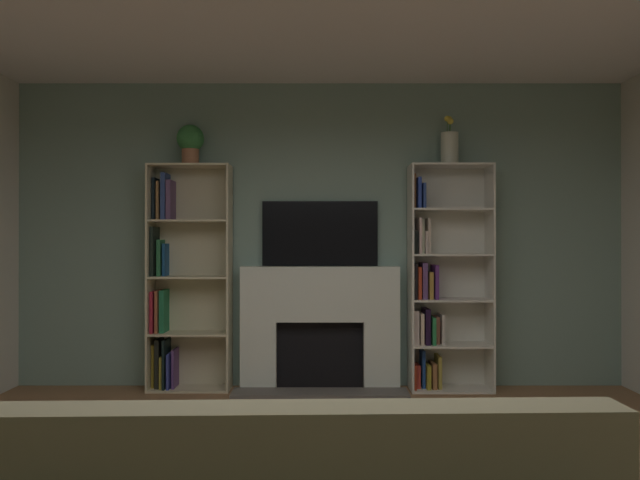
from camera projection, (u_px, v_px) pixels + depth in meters
The scene contains 7 objects.
wall_back_accent at pixel (320, 234), 5.86m from camera, with size 5.79×0.06×2.85m, color gray.
fireplace at pixel (320, 324), 5.72m from camera, with size 1.56×0.50×1.12m.
tv at pixel (320, 234), 5.80m from camera, with size 1.08×0.06×0.60m, color black.
bookshelf_left at pixel (181, 281), 5.72m from camera, with size 0.74×0.31×2.06m.
bookshelf_right at pixel (439, 285), 5.70m from camera, with size 0.74×0.34×2.06m.
potted_plant at pixel (190, 142), 5.68m from camera, with size 0.25×0.25×0.37m.
vase_with_flowers at pixel (450, 147), 5.68m from camera, with size 0.16×0.16×0.45m.
Camera 1 is at (-0.00, -2.79, 1.35)m, focal length 34.80 mm.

